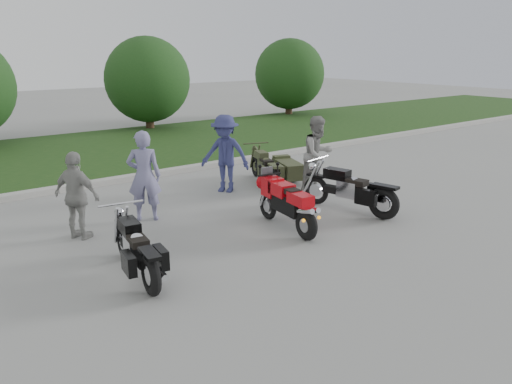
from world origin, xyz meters
TOP-DOWN VIEW (x-y plane):
  - ground at (0.00, 0.00)m, footprint 80.00×80.00m
  - curb at (0.00, 6.00)m, footprint 60.00×0.30m
  - grass_strip at (0.00, 10.15)m, footprint 60.00×8.00m
  - tree_mid_right at (4.00, 13.50)m, footprint 3.60×3.60m
  - tree_far_right at (12.00, 13.50)m, footprint 3.60×3.60m
  - sportbike_red at (0.66, 0.49)m, footprint 0.51×1.98m
  - cruiser_left at (-2.59, 0.28)m, footprint 0.49×2.15m
  - cruiser_right at (2.51, 0.46)m, footprint 0.74×2.34m
  - cruiser_sidecar at (2.85, 3.37)m, footprint 1.41×2.02m
  - person_stripe at (-1.29, 2.74)m, footprint 0.82×0.74m
  - person_grey at (3.07, 2.13)m, footprint 0.93×0.73m
  - person_denim at (1.24, 3.52)m, footprint 1.30×1.43m
  - person_back at (-2.75, 2.51)m, footprint 0.85×1.05m

SIDE VIEW (x-z plane):
  - ground at x=0.00m, z-range 0.00..0.00m
  - grass_strip at x=0.00m, z-range 0.00..0.14m
  - curb at x=0.00m, z-range 0.00..0.15m
  - cruiser_sidecar at x=2.85m, z-range -0.03..0.78m
  - cruiser_left at x=-2.59m, z-range 0.01..0.84m
  - cruiser_right at x=2.51m, z-range 0.01..0.92m
  - sportbike_red at x=0.66m, z-range 0.08..1.02m
  - person_back at x=-2.75m, z-range 0.00..1.67m
  - person_stripe at x=-1.29m, z-range 0.00..1.89m
  - person_grey at x=3.07m, z-range 0.00..1.89m
  - person_denim at x=1.24m, z-range 0.00..1.93m
  - tree_mid_right at x=4.00m, z-range 0.19..4.19m
  - tree_far_right at x=12.00m, z-range 0.19..4.19m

